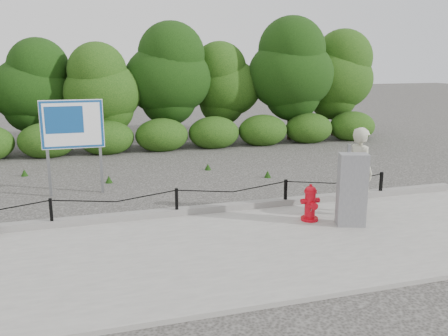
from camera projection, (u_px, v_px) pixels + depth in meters
ground at (177, 219)px, 10.08m from camera, size 90.00×90.00×0.00m
sidewalk at (200, 254)px, 8.21m from camera, size 14.00×4.00×0.08m
curb at (176, 212)px, 10.10m from camera, size 14.00×0.22×0.14m
chain_barrier at (177, 199)px, 9.98m from camera, size 10.06×0.06×0.60m
treeline at (162, 78)px, 18.15m from camera, size 20.55×3.62×4.86m
fire_hydrant at (310, 203)px, 9.70m from camera, size 0.40×0.40×0.76m
pedestrian at (359, 172)px, 9.99m from camera, size 0.77×0.71×1.87m
utility_cabinet at (352, 190)px, 9.35m from camera, size 0.63×0.48×1.61m
advertising_sign at (72, 129)px, 11.50m from camera, size 1.48×0.13×2.37m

